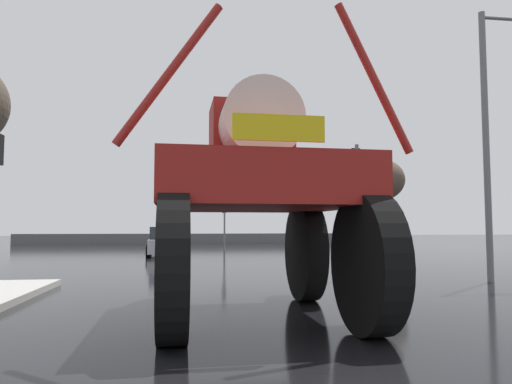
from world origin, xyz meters
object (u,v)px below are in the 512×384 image
oversize_sprayer (254,200)px  streetlight_near_right (490,130)px  sedan_ahead (165,242)px  traffic_signal_near_right (355,181)px  bare_tree_right (380,181)px  traffic_signal_far_left (224,213)px

oversize_sprayer → streetlight_near_right: streetlight_near_right is taller
sedan_ahead → streetlight_near_right: size_ratio=0.54×
oversize_sprayer → traffic_signal_near_right: bearing=-36.7°
sedan_ahead → streetlight_near_right: streetlight_near_right is taller
oversize_sprayer → bare_tree_right: bare_tree_right is taller
traffic_signal_near_right → streetlight_near_right: bearing=-20.4°
traffic_signal_far_left → bare_tree_right: bare_tree_right is taller
traffic_signal_far_left → streetlight_near_right: streetlight_near_right is taller
streetlight_near_right → traffic_signal_far_left: bearing=108.5°
sedan_ahead → traffic_signal_far_left: size_ratio=1.24×
oversize_sprayer → traffic_signal_near_right: size_ratio=1.37×
traffic_signal_near_right → bare_tree_right: (5.76, 11.97, 1.22)m
sedan_ahead → traffic_signal_far_left: bearing=-35.2°
oversize_sprayer → traffic_signal_far_left: bearing=-4.6°
oversize_sprayer → traffic_signal_near_right: oversize_sprayer is taller
oversize_sprayer → traffic_signal_near_right: 6.74m
traffic_signal_far_left → traffic_signal_near_right: bearing=-81.2°
sedan_ahead → bare_tree_right: size_ratio=0.78×
traffic_signal_near_right → streetlight_near_right: 4.03m
oversize_sprayer → bare_tree_right: size_ratio=1.02×
streetlight_near_right → bare_tree_right: (2.21, 13.29, -0.17)m
oversize_sprayer → traffic_signal_far_left: size_ratio=1.63×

